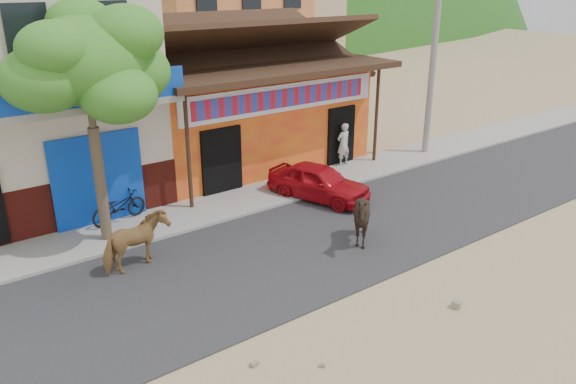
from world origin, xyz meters
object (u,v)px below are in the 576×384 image
cow_dark (362,219)px  red_car (319,182)px  cow_tan (136,242)px  pedestrian (343,144)px  utility_pole (434,47)px  tree (93,127)px  scooter (119,207)px

cow_dark → red_car: cow_dark is taller
cow_tan → pedestrian: bearing=-85.4°
utility_pole → pedestrian: utility_pole is taller
cow_tan → cow_dark: 5.62m
tree → red_car: bearing=-8.9°
cow_dark → red_car: bearing=155.9°
tree → cow_tan: tree is taller
utility_pole → pedestrian: 4.96m
utility_pole → scooter: (-12.12, 0.66, -3.56)m
tree → pedestrian: bearing=5.6°
pedestrian → red_car: bearing=33.0°
cow_tan → tree: bearing=-10.2°
cow_tan → scooter: (0.61, 2.74, -0.16)m
utility_pole → pedestrian: (-3.70, 0.70, -3.22)m
red_car → scooter: size_ratio=1.97×
cow_dark → red_car: 3.34m
utility_pole → tree: bearing=-179.1°
scooter → pedestrian: (8.42, 0.04, 0.34)m
scooter → pedestrian: 8.42m
tree → red_car: (6.39, -1.00, -2.52)m
cow_tan → cow_dark: bearing=-126.1°
cow_tan → red_car: bearing=-94.6°
scooter → pedestrian: size_ratio=1.07×
utility_pole → cow_tan: (-12.72, -2.09, -3.41)m
cow_tan → utility_pole: bearing=-93.2°
cow_dark → pedestrian: pedestrian is taller
cow_tan → scooter: cow_tan is taller
utility_pole → pedestrian: bearing=169.3°
tree → scooter: tree is taller
red_car → cow_dark: bearing=-129.5°
red_car → scooter: red_car is taller
cow_dark → pedestrian: bearing=138.6°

